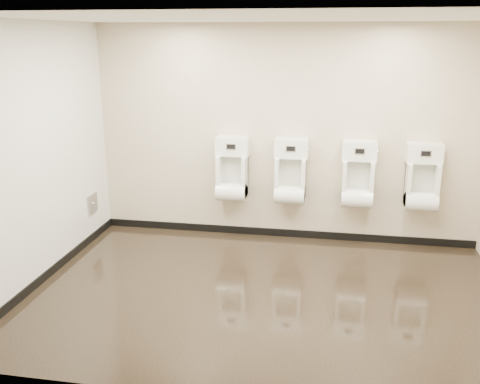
% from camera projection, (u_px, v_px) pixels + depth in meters
% --- Properties ---
extents(ground, '(5.00, 3.50, 0.00)m').
position_uv_depth(ground, '(266.00, 295.00, 5.67)').
color(ground, black).
rests_on(ground, ground).
extents(ceiling, '(5.00, 3.50, 0.00)m').
position_uv_depth(ceiling, '(270.00, 17.00, 4.87)').
color(ceiling, silver).
extents(back_wall, '(5.00, 0.02, 2.80)m').
position_uv_depth(back_wall, '(285.00, 135.00, 6.92)').
color(back_wall, '#C3B49A').
rests_on(back_wall, ground).
extents(front_wall, '(5.00, 0.02, 2.80)m').
position_uv_depth(front_wall, '(236.00, 227.00, 3.62)').
color(front_wall, '#C3B49A').
rests_on(front_wall, ground).
extents(left_wall, '(0.02, 3.50, 2.80)m').
position_uv_depth(left_wall, '(35.00, 157.00, 5.69)').
color(left_wall, '#C3B49A').
rests_on(left_wall, ground).
extents(tile_overlay_left, '(0.01, 3.50, 2.80)m').
position_uv_depth(tile_overlay_left, '(36.00, 157.00, 5.69)').
color(tile_overlay_left, silver).
rests_on(tile_overlay_left, ground).
extents(skirting_back, '(5.00, 0.02, 0.10)m').
position_uv_depth(skirting_back, '(282.00, 233.00, 7.29)').
color(skirting_back, black).
rests_on(skirting_back, ground).
extents(skirting_left, '(0.02, 3.50, 0.10)m').
position_uv_depth(skirting_left, '(49.00, 273.00, 6.07)').
color(skirting_left, black).
rests_on(skirting_left, ground).
extents(access_panel, '(0.04, 0.25, 0.25)m').
position_uv_depth(access_panel, '(92.00, 203.00, 7.07)').
color(access_panel, '#9E9EA3').
rests_on(access_panel, left_wall).
extents(urinal_0, '(0.44, 0.33, 0.83)m').
position_uv_depth(urinal_0, '(232.00, 174.00, 7.04)').
color(urinal_0, white).
rests_on(urinal_0, back_wall).
extents(urinal_1, '(0.44, 0.33, 0.83)m').
position_uv_depth(urinal_1, '(290.00, 176.00, 6.91)').
color(urinal_1, white).
rests_on(urinal_1, back_wall).
extents(urinal_2, '(0.44, 0.33, 0.83)m').
position_uv_depth(urinal_2, '(358.00, 179.00, 6.77)').
color(urinal_2, white).
rests_on(urinal_2, back_wall).
extents(urinal_3, '(0.44, 0.33, 0.83)m').
position_uv_depth(urinal_3, '(422.00, 182.00, 6.64)').
color(urinal_3, white).
rests_on(urinal_3, back_wall).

